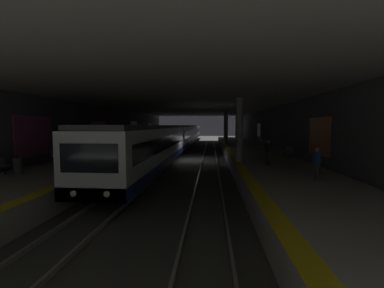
% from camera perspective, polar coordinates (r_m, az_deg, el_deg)
% --- Properties ---
extents(ground_plane, '(120.00, 120.00, 0.00)m').
position_cam_1_polar(ground_plane, '(26.77, -0.80, -3.60)').
color(ground_plane, '#42423F').
extents(track_left, '(60.00, 1.53, 0.16)m').
position_cam_1_polar(track_left, '(26.66, 3.92, -3.47)').
color(track_left, gray).
rests_on(track_left, ground).
extents(track_right, '(60.00, 1.53, 0.16)m').
position_cam_1_polar(track_right, '(27.04, -5.46, -3.37)').
color(track_right, gray).
rests_on(track_right, ground).
extents(platform_left, '(60.00, 5.30, 1.06)m').
position_cam_1_polar(platform_left, '(26.93, 13.23, -2.54)').
color(platform_left, '#A8A59E').
rests_on(platform_left, ground).
extents(platform_right, '(60.00, 5.30, 1.06)m').
position_cam_1_polar(platform_right, '(28.05, -14.26, -2.29)').
color(platform_right, '#A8A59E').
rests_on(platform_right, ground).
extents(wall_left, '(60.00, 0.56, 5.60)m').
position_cam_1_polar(wall_left, '(27.36, 19.33, 2.22)').
color(wall_left, '#56565B').
rests_on(wall_left, ground).
extents(wall_right, '(60.00, 0.56, 5.60)m').
position_cam_1_polar(wall_right, '(28.98, -19.77, 2.31)').
color(wall_right, '#56565B').
rests_on(wall_right, ground).
extents(ceiling_slab, '(60.00, 19.40, 0.40)m').
position_cam_1_polar(ceiling_slab, '(26.61, -0.81, 8.87)').
color(ceiling_slab, '#ADAAA3').
rests_on(ceiling_slab, wall_left).
extents(pillar_near, '(0.56, 0.56, 4.55)m').
position_cam_1_polar(pillar_near, '(18.59, 10.47, 3.17)').
color(pillar_near, gray).
rests_on(pillar_near, platform_left).
extents(pillar_far, '(0.56, 0.56, 4.55)m').
position_cam_1_polar(pillar_far, '(35.22, 7.54, 3.66)').
color(pillar_far, gray).
rests_on(pillar_far, platform_left).
extents(metro_train, '(60.67, 2.83, 3.49)m').
position_cam_1_polar(metro_train, '(39.80, -2.30, 1.89)').
color(metro_train, silver).
rests_on(metro_train, track_right).
extents(bench_left_near, '(1.70, 0.47, 0.86)m').
position_cam_1_polar(bench_left_near, '(21.94, 20.64, -1.47)').
color(bench_left_near, '#262628').
rests_on(bench_left_near, platform_left).
extents(bench_left_mid, '(1.70, 0.47, 0.86)m').
position_cam_1_polar(bench_left_mid, '(30.91, 15.81, 0.22)').
color(bench_left_mid, '#262628').
rests_on(bench_left_mid, platform_left).
extents(bench_left_far, '(1.70, 0.47, 0.86)m').
position_cam_1_polar(bench_left_far, '(33.68, 14.85, 0.56)').
color(bench_left_far, '#262628').
rests_on(bench_left_far, platform_left).
extents(bench_right_mid, '(1.70, 0.47, 0.86)m').
position_cam_1_polar(bench_right_mid, '(20.79, -27.34, -1.97)').
color(bench_right_mid, '#262628').
rests_on(bench_right_mid, platform_right).
extents(person_waiting_near, '(0.60, 0.22, 1.58)m').
position_cam_1_polar(person_waiting_near, '(32.77, -11.21, 1.09)').
color(person_waiting_near, black).
rests_on(person_waiting_near, platform_right).
extents(person_walking_mid, '(0.60, 0.22, 1.56)m').
position_cam_1_polar(person_walking_mid, '(13.40, 25.96, -3.75)').
color(person_walking_mid, '#3E3E3E').
rests_on(person_walking_mid, platform_left).
extents(person_standing_far, '(0.60, 0.22, 1.63)m').
position_cam_1_polar(person_standing_far, '(17.39, 16.64, -1.61)').
color(person_standing_far, '#454545').
rests_on(person_standing_far, platform_left).
extents(suitcase_rolling, '(0.36, 0.28, 0.96)m').
position_cam_1_polar(suitcase_rolling, '(29.54, 16.12, -0.34)').
color(suitcase_rolling, navy).
rests_on(suitcase_rolling, platform_left).
extents(backpack_on_floor, '(0.30, 0.20, 0.40)m').
position_cam_1_polar(backpack_on_floor, '(21.27, -22.41, -2.56)').
color(backpack_on_floor, maroon).
rests_on(backpack_on_floor, platform_right).
extents(trash_bin, '(0.44, 0.44, 0.85)m').
position_cam_1_polar(trash_bin, '(16.35, -34.25, -4.14)').
color(trash_bin, '#595B5E').
rests_on(trash_bin, platform_right).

